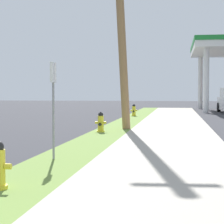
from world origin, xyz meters
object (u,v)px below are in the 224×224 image
utility_pole_midground (120,7)px  street_sign_post (53,90)px  fire_hydrant_third (134,111)px  fire_hydrant_second (101,123)px

utility_pole_midground → street_sign_post: 8.61m
fire_hydrant_third → utility_pole_midground: 10.57m
fire_hydrant_third → utility_pole_midground: utility_pole_midground is taller
fire_hydrant_second → utility_pole_midground: size_ratio=0.08×
fire_hydrant_second → utility_pole_midground: (0.54, 1.42, 4.52)m
utility_pole_midground → street_sign_post: bearing=-93.0°
fire_hydrant_third → street_sign_post: (-0.01, -17.47, 1.19)m
fire_hydrant_second → fire_hydrant_third: bearing=89.3°
fire_hydrant_second → street_sign_post: 6.62m
fire_hydrant_second → utility_pole_midground: 4.77m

